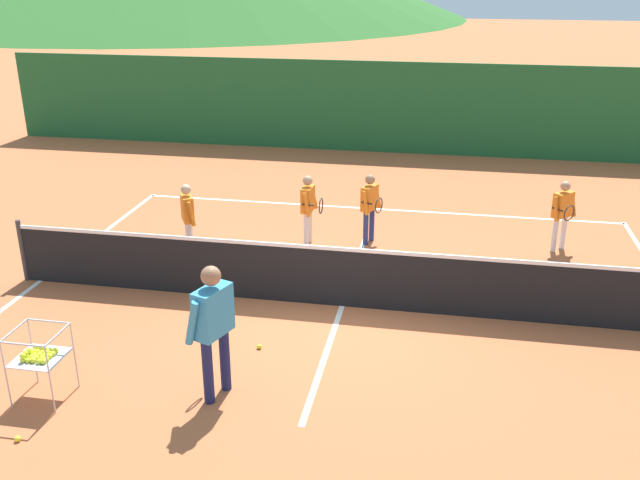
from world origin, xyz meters
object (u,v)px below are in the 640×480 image
tennis_ball_1 (45,356)px  tennis_ball_4 (215,332)px  student_1 (308,204)px  tennis_net (342,276)px  student_2 (370,202)px  ball_cart (39,355)px  instructor (213,320)px  student_3 (563,209)px  tennis_ball_6 (259,346)px  tennis_ball_0 (18,439)px  student_0 (188,213)px

tennis_ball_1 → tennis_ball_4: same height
student_1 → tennis_ball_4: (-0.64, -3.57, -0.77)m
tennis_net → student_1: bearing=112.8°
student_2 → ball_cart: size_ratio=1.47×
instructor → student_2: bearing=77.0°
student_2 → tennis_ball_4: bearing=-114.2°
student_1 → student_3: student_1 is taller
student_3 → tennis_ball_4: 6.67m
ball_cart → tennis_ball_6: ball_cart is taller
student_2 → tennis_ball_0: (-3.12, -6.56, -0.76)m
student_0 → tennis_ball_4: student_0 is taller
student_3 → student_0: bearing=-167.8°
student_0 → ball_cart: (-0.18, -4.56, -0.21)m
student_2 → ball_cart: bearing=-119.8°
student_2 → tennis_ball_1: 6.23m
tennis_ball_6 → student_3: bearing=44.6°
instructor → tennis_ball_0: bearing=-146.3°
instructor → tennis_ball_6: (0.21, 1.15, -1.00)m
tennis_ball_4 → tennis_ball_6: size_ratio=1.00×
tennis_net → student_2: (0.10, 2.68, 0.30)m
student_2 → student_3: size_ratio=1.01×
student_0 → tennis_ball_6: size_ratio=19.46×
tennis_net → student_0: size_ratio=8.08×
tennis_ball_6 → student_0: bearing=124.9°
ball_cart → instructor: bearing=11.8°
student_3 → tennis_ball_6: student_3 is taller
tennis_ball_1 → student_0: bearing=79.9°
tennis_ball_4 → student_2: bearing=65.8°
instructor → ball_cart: 2.14m
instructor → student_3: size_ratio=1.31×
tennis_ball_1 → student_3: bearing=35.6°
student_0 → tennis_ball_0: size_ratio=19.46×
tennis_ball_6 → tennis_ball_4: bearing=158.4°
student_0 → tennis_ball_1: size_ratio=19.46×
student_3 → tennis_ball_1: 8.90m
tennis_net → tennis_ball_1: (-3.67, -2.23, -0.47)m
instructor → tennis_ball_4: 1.82m
tennis_ball_0 → tennis_net: bearing=52.1°
tennis_ball_6 → instructor: bearing=-100.4°
tennis_net → instructor: instructor is taller
tennis_ball_0 → tennis_ball_1: size_ratio=1.00×
student_3 → ball_cart: student_3 is taller
student_1 → student_3: bearing=6.9°
ball_cart → tennis_ball_6: size_ratio=13.22×
ball_cart → tennis_ball_6: (2.26, 1.58, -0.55)m
tennis_ball_6 → tennis_ball_0: bearing=-131.1°
tennis_ball_6 → tennis_ball_1: bearing=-164.5°
tennis_ball_0 → tennis_ball_6: 3.20m
student_2 → student_3: (3.45, 0.26, -0.01)m
ball_cart → tennis_ball_0: size_ratio=13.22×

